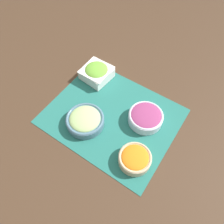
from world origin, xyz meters
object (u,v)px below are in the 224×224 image
Objects in this scene: onion_bowl at (146,117)px; carrot_bowl at (135,158)px; cucumber_bowl at (85,120)px; lettuce_bowl at (97,72)px.

onion_bowl is 1.17× the size of carrot_bowl.
cucumber_bowl is (0.21, 0.16, -0.00)m from onion_bowl.
onion_bowl is at bearing -72.92° from carrot_bowl.
onion_bowl and cucumber_bowl have the same top height.
onion_bowl is (-0.33, 0.09, -0.01)m from lettuce_bowl.
carrot_bowl is (-0.06, 0.19, -0.00)m from onion_bowl.
lettuce_bowl reaches higher than cucumber_bowl.
cucumber_bowl is 1.28× the size of carrot_bowl.
onion_bowl is 0.91× the size of cucumber_bowl.
lettuce_bowl is 0.34m from onion_bowl.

